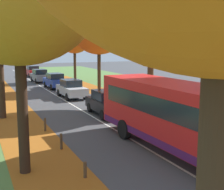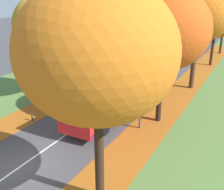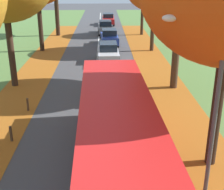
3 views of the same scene
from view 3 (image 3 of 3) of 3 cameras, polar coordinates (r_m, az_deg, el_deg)
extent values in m
cube|color=#9E5619|center=(17.52, -18.63, -3.33)|extent=(2.80, 60.00, 0.00)
cube|color=#517538|center=(23.93, 19.70, 3.08)|extent=(12.00, 90.00, 0.01)
cube|color=#9E5619|center=(17.20, 12.13, -3.10)|extent=(2.80, 60.00, 0.00)
cube|color=silver|center=(22.33, -2.94, 3.07)|extent=(0.12, 80.00, 0.01)
cylinder|color=#382619|center=(21.25, -17.96, 7.56)|extent=(0.41, 0.41, 4.61)
cylinder|color=black|center=(30.86, -12.95, 12.14)|extent=(0.42, 0.42, 4.68)
cylinder|color=black|center=(38.59, -10.05, 14.62)|extent=(0.48, 0.48, 5.39)
cylinder|color=black|center=(12.19, 18.54, -2.82)|extent=(0.40, 0.40, 4.45)
cylinder|color=#422D1E|center=(20.19, 11.65, 8.26)|extent=(0.46, 0.46, 5.15)
cylinder|color=#382619|center=(30.48, 7.42, 11.81)|extent=(0.37, 0.37, 4.08)
cylinder|color=#382619|center=(38.79, 5.53, 13.75)|extent=(0.35, 0.35, 3.89)
cylinder|color=#4C3823|center=(14.61, -17.98, -6.76)|extent=(0.12, 0.12, 0.73)
cylinder|color=#4C3823|center=(17.50, -15.16, -1.69)|extent=(0.12, 0.12, 0.73)
cylinder|color=#47474C|center=(10.10, 18.38, -3.05)|extent=(0.14, 0.14, 6.00)
cylinder|color=#47474C|center=(9.09, 15.65, 13.73)|extent=(1.60, 0.10, 0.10)
ellipsoid|color=silver|center=(8.90, 10.54, 13.67)|extent=(0.44, 0.28, 0.20)
cube|color=red|center=(11.16, 0.83, -6.74)|extent=(2.78, 10.46, 2.50)
cube|color=#19232D|center=(10.98, 0.84, -4.90)|extent=(2.79, 9.22, 0.80)
cube|color=#4C1951|center=(11.71, 0.80, -11.37)|extent=(2.80, 10.26, 0.32)
cylinder|color=black|center=(14.38, 4.79, -5.65)|extent=(0.33, 0.97, 0.96)
cylinder|color=black|center=(14.27, -4.76, -5.88)|extent=(0.33, 0.97, 0.96)
cube|color=black|center=(19.09, 0.09, 2.00)|extent=(1.81, 4.25, 0.70)
cube|color=#19232D|center=(19.03, 0.09, 4.00)|extent=(1.50, 2.05, 0.60)
cylinder|color=black|center=(18.01, 2.58, -0.42)|extent=(0.24, 0.65, 0.64)
cylinder|color=black|center=(18.01, -2.40, -0.42)|extent=(0.24, 0.65, 0.64)
cylinder|color=black|center=(20.45, 2.28, 2.28)|extent=(0.24, 0.65, 0.64)
cylinder|color=black|center=(20.45, -2.11, 2.29)|extent=(0.24, 0.65, 0.64)
cube|color=#B7BABF|center=(26.41, -0.70, 7.48)|extent=(1.78, 4.23, 0.70)
cube|color=#19232D|center=(26.41, -0.71, 8.93)|extent=(1.48, 2.04, 0.60)
cylinder|color=black|center=(25.28, 1.19, 6.03)|extent=(0.23, 0.64, 0.64)
cylinder|color=black|center=(25.22, -2.37, 5.98)|extent=(0.23, 0.64, 0.64)
cylinder|color=black|center=(27.79, 0.84, 7.44)|extent=(0.23, 0.64, 0.64)
cylinder|color=black|center=(27.74, -2.41, 7.40)|extent=(0.23, 0.64, 0.64)
cube|color=#233D9E|center=(32.99, -0.49, 10.28)|extent=(1.87, 4.27, 0.70)
cube|color=#19232D|center=(33.02, -0.51, 11.44)|extent=(1.53, 2.07, 0.60)
cylinder|color=black|center=(31.84, 1.07, 9.23)|extent=(0.25, 0.65, 0.64)
cylinder|color=black|center=(31.75, -1.78, 9.19)|extent=(0.25, 0.65, 0.64)
cylinder|color=black|center=(34.38, 0.70, 10.14)|extent=(0.25, 0.65, 0.64)
cylinder|color=black|center=(34.30, -1.94, 10.10)|extent=(0.25, 0.65, 0.64)
cube|color=slate|center=(39.31, -1.23, 12.07)|extent=(1.83, 4.25, 0.70)
cube|color=#19232D|center=(39.36, -1.24, 13.03)|extent=(1.51, 2.06, 0.60)
cylinder|color=black|center=(38.12, 0.05, 11.25)|extent=(0.24, 0.65, 0.64)
cylinder|color=black|center=(38.06, -2.35, 11.21)|extent=(0.24, 0.65, 0.64)
cylinder|color=black|center=(40.69, -0.17, 11.89)|extent=(0.24, 0.65, 0.64)
cylinder|color=black|center=(40.63, -2.42, 11.85)|extent=(0.24, 0.65, 0.64)
cube|color=#B21919|center=(46.74, -0.69, 13.55)|extent=(1.71, 4.20, 0.70)
cube|color=#19232D|center=(46.80, -0.70, 14.36)|extent=(1.45, 2.02, 0.60)
cylinder|color=black|center=(45.51, 0.34, 12.89)|extent=(0.22, 0.64, 0.64)
cylinder|color=black|center=(45.49, -1.68, 12.88)|extent=(0.22, 0.64, 0.64)
cylinder|color=black|center=(48.09, 0.25, 13.35)|extent=(0.22, 0.64, 0.64)
cylinder|color=black|center=(48.07, -1.67, 13.34)|extent=(0.22, 0.64, 0.64)
camera|label=1|loc=(7.97, -90.69, -18.87)|focal=50.00mm
camera|label=2|loc=(12.16, 124.76, -2.48)|focal=42.00mm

